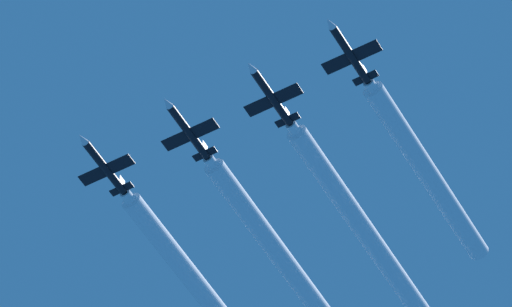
{
  "coord_description": "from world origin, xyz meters",
  "views": [
    {
      "loc": [
        -70.1,
        117.55,
        1.29
      ],
      "look_at": [
        0.07,
        -6.93,
        182.89
      ],
      "focal_mm": 132.9,
      "sensor_mm": 36.0,
      "label": 1
    }
  ],
  "objects_px": {
    "jet_inner_left": "(270,95)",
    "jet_center": "(187,130)",
    "jet_inner_right": "(103,166)",
    "jet_far_left": "(349,52)"
  },
  "relations": [
    {
      "from": "jet_far_left",
      "to": "jet_inner_left",
      "type": "height_order",
      "value": "jet_inner_left"
    },
    {
      "from": "jet_inner_left",
      "to": "jet_center",
      "type": "relative_size",
      "value": 1.0
    },
    {
      "from": "jet_inner_left",
      "to": "jet_center",
      "type": "xyz_separation_m",
      "value": [
        11.19,
        0.62,
        -0.35
      ]
    },
    {
      "from": "jet_far_left",
      "to": "jet_center",
      "type": "bearing_deg",
      "value": -1.2
    },
    {
      "from": "jet_center",
      "to": "jet_inner_left",
      "type": "bearing_deg",
      "value": -176.82
    },
    {
      "from": "jet_inner_left",
      "to": "jet_center",
      "type": "distance_m",
      "value": 11.21
    },
    {
      "from": "jet_far_left",
      "to": "jet_inner_right",
      "type": "height_order",
      "value": "jet_far_left"
    },
    {
      "from": "jet_far_left",
      "to": "jet_inner_left",
      "type": "relative_size",
      "value": 1.0
    },
    {
      "from": "jet_inner_left",
      "to": "jet_inner_right",
      "type": "bearing_deg",
      "value": 2.11
    },
    {
      "from": "jet_far_left",
      "to": "jet_inner_right",
      "type": "relative_size",
      "value": 1.0
    }
  ]
}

